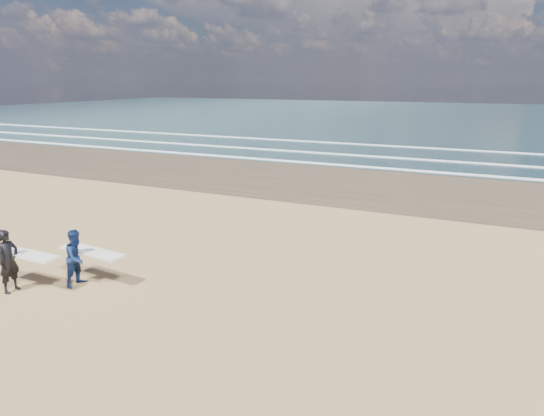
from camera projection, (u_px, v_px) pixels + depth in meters
The scene contains 2 objects.
surfer_near at pixel (11, 260), 13.12m from camera, with size 2.21×0.96×1.77m.
surfer_far at pixel (79, 257), 13.57m from camera, with size 2.24×1.12×1.62m.
Camera 1 is at (11.02, -8.44, 5.63)m, focal length 32.00 mm.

